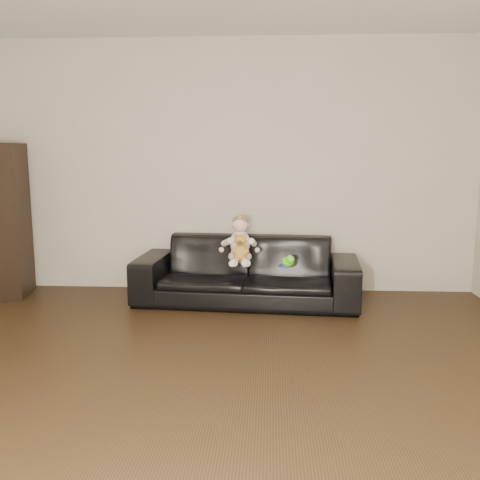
# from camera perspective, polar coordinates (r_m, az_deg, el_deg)

# --- Properties ---
(floor) EXTENTS (5.50, 5.50, 0.00)m
(floor) POSITION_cam_1_polar(r_m,az_deg,el_deg) (3.21, -4.13, -17.66)
(floor) COLOR #2F2010
(floor) RESTS_ON ground
(wall_back) EXTENTS (5.00, 0.00, 5.00)m
(wall_back) POSITION_cam_1_polar(r_m,az_deg,el_deg) (5.60, -0.63, 7.80)
(wall_back) COLOR #BCB29E
(wall_back) RESTS_ON ground
(sofa) EXTENTS (2.20, 0.99, 0.62)m
(sofa) POSITION_cam_1_polar(r_m,az_deg,el_deg) (5.21, 0.71, -3.28)
(sofa) COLOR black
(sofa) RESTS_ON floor
(cabinet) EXTENTS (0.47, 0.59, 1.54)m
(cabinet) POSITION_cam_1_polar(r_m,az_deg,el_deg) (5.87, -23.80, 1.88)
(cabinet) COLOR black
(cabinet) RESTS_ON floor
(shelf_item) EXTENTS (0.22, 0.28, 0.28)m
(shelf_item) POSITION_cam_1_polar(r_m,az_deg,el_deg) (5.83, -23.85, 5.26)
(shelf_item) COLOR silver
(shelf_item) RESTS_ON cabinet
(baby) EXTENTS (0.33, 0.40, 0.45)m
(baby) POSITION_cam_1_polar(r_m,az_deg,el_deg) (5.05, -0.01, -0.26)
(baby) COLOR silver
(baby) RESTS_ON sofa
(teddy_bear) EXTENTS (0.16, 0.16, 0.25)m
(teddy_bear) POSITION_cam_1_polar(r_m,az_deg,el_deg) (4.92, 0.01, -0.85)
(teddy_bear) COLOR #B48633
(teddy_bear) RESTS_ON sofa
(toy_green) EXTENTS (0.12, 0.15, 0.10)m
(toy_green) POSITION_cam_1_polar(r_m,az_deg,el_deg) (4.91, 5.10, -2.34)
(toy_green) COLOR #5CE71B
(toy_green) RESTS_ON sofa
(toy_rattle) EXTENTS (0.08, 0.08, 0.06)m
(toy_rattle) POSITION_cam_1_polar(r_m,az_deg,el_deg) (5.01, 5.13, -2.34)
(toy_rattle) COLOR red
(toy_rattle) RESTS_ON sofa
(toy_blue_disc) EXTENTS (0.13, 0.13, 0.01)m
(toy_blue_disc) POSITION_cam_1_polar(r_m,az_deg,el_deg) (4.93, 4.70, -2.79)
(toy_blue_disc) COLOR blue
(toy_blue_disc) RESTS_ON sofa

